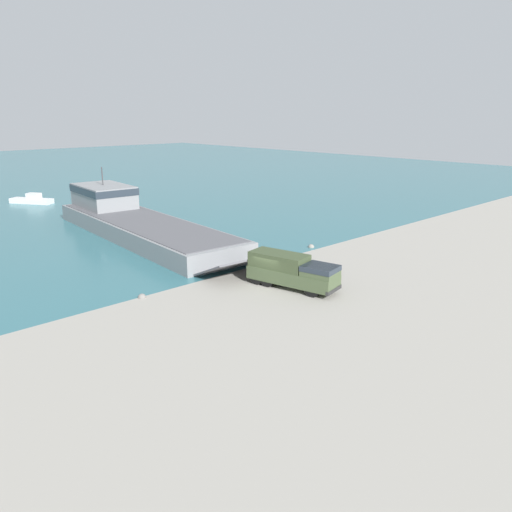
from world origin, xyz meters
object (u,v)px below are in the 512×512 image
(military_truck, at_px, (292,271))
(moored_boat_c, at_px, (32,200))
(landing_craft, at_px, (133,219))
(soldier_on_ramp, at_px, (327,271))

(military_truck, bearing_deg, moored_boat_c, 168.90)
(landing_craft, relative_size, military_truck, 4.61)
(moored_boat_c, bearing_deg, landing_craft, -120.41)
(landing_craft, height_order, military_truck, landing_craft)
(landing_craft, height_order, moored_boat_c, landing_craft)
(military_truck, relative_size, moored_boat_c, 1.17)
(landing_craft, bearing_deg, military_truck, -86.67)
(landing_craft, height_order, soldier_on_ramp, landing_craft)
(military_truck, relative_size, soldier_on_ramp, 4.61)
(landing_craft, bearing_deg, moored_boat_c, 97.19)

